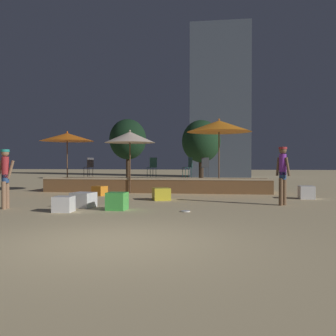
{
  "coord_description": "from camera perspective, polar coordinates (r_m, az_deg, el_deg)",
  "views": [
    {
      "loc": [
        1.88,
        -6.13,
        1.36
      ],
      "look_at": [
        0.0,
        7.18,
        1.14
      ],
      "focal_mm": 40.0,
      "sensor_mm": 36.0,
      "label": 1
    }
  ],
  "objects": [
    {
      "name": "person_1",
      "position": [
        12.26,
        17.08,
        -0.51
      ],
      "size": [
        0.43,
        0.43,
        1.84
      ],
      "rotation": [
        0.0,
        0.0,
        0.79
      ],
      "color": "brown",
      "rests_on": "ground"
    },
    {
      "name": "patio_umbrella_1",
      "position": [
        17.44,
        -15.12,
        4.56
      ],
      "size": [
        2.39,
        2.39,
        2.74
      ],
      "color": "brown",
      "rests_on": "ground"
    },
    {
      "name": "cube_seat_1",
      "position": [
        15.38,
        -10.38,
        -3.44
      ],
      "size": [
        0.61,
        0.61,
        0.39
      ],
      "rotation": [
        0.0,
        0.0,
        -0.35
      ],
      "color": "orange",
      "rests_on": "ground"
    },
    {
      "name": "background_tree_0",
      "position": [
        22.32,
        5.08,
        4.04
      ],
      "size": [
        2.29,
        2.29,
        3.85
      ],
      "color": "#3D2B1C",
      "rests_on": "ground"
    },
    {
      "name": "bistro_chair_2",
      "position": [
        16.78,
        3.18,
        0.4
      ],
      "size": [
        0.47,
        0.47,
        0.9
      ],
      "rotation": [
        0.0,
        0.0,
        5.25
      ],
      "color": "#1E4C47",
      "rests_on": "wooden_deck"
    },
    {
      "name": "patio_umbrella_0",
      "position": [
        16.08,
        7.78,
        6.33
      ],
      "size": [
        2.74,
        2.74,
        3.2
      ],
      "color": "brown",
      "rests_on": "ground"
    },
    {
      "name": "bistro_chair_1",
      "position": [
        18.23,
        -11.89,
        0.43
      ],
      "size": [
        0.48,
        0.47,
        0.9
      ],
      "rotation": [
        0.0,
        0.0,
        4.1
      ],
      "color": "#47474C",
      "rests_on": "wooden_deck"
    },
    {
      "name": "distant_building",
      "position": [
        34.87,
        7.97,
        9.96
      ],
      "size": [
        5.35,
        3.0,
        13.69
      ],
      "color": "#4C5666",
      "rests_on": "ground"
    },
    {
      "name": "cube_seat_4",
      "position": [
        10.74,
        -7.77,
        -5.03
      ],
      "size": [
        0.56,
        0.56,
        0.5
      ],
      "rotation": [
        0.0,
        0.0,
        -0.05
      ],
      "color": "#4CC651",
      "rests_on": "ground"
    },
    {
      "name": "cube_seat_2",
      "position": [
        10.62,
        -15.62,
        -5.32
      ],
      "size": [
        0.53,
        0.53,
        0.42
      ],
      "rotation": [
        0.0,
        0.0,
        0.05
      ],
      "color": "white",
      "rests_on": "ground"
    },
    {
      "name": "person_0",
      "position": [
        11.83,
        -23.55,
        -1.0
      ],
      "size": [
        0.55,
        0.3,
        1.73
      ],
      "rotation": [
        0.0,
        0.0,
        1.57
      ],
      "color": "#997051",
      "rests_on": "ground"
    },
    {
      "name": "cube_seat_0",
      "position": [
        13.37,
        -1.02,
        -3.99
      ],
      "size": [
        0.75,
        0.75,
        0.43
      ],
      "rotation": [
        0.0,
        0.0,
        0.35
      ],
      "color": "yellow",
      "rests_on": "ground"
    },
    {
      "name": "background_tree_1",
      "position": [
        28.25,
        -6.15,
        4.35
      ],
      "size": [
        2.75,
        2.75,
        4.57
      ],
      "color": "#3D2B1C",
      "rests_on": "ground"
    },
    {
      "name": "bistro_chair_0",
      "position": [
        17.12,
        5.62,
        0.41
      ],
      "size": [
        0.44,
        0.45,
        0.9
      ],
      "rotation": [
        0.0,
        0.0,
        3.53
      ],
      "color": "#2D3338",
      "rests_on": "wooden_deck"
    },
    {
      "name": "cube_seat_3",
      "position": [
        11.54,
        -12.77,
        -4.76
      ],
      "size": [
        0.71,
        0.71,
        0.45
      ],
      "rotation": [
        0.0,
        0.0,
        -0.18
      ],
      "color": "white",
      "rests_on": "ground"
    },
    {
      "name": "frisbee_disc",
      "position": [
        10.28,
        2.7,
        -6.59
      ],
      "size": [
        0.24,
        0.24,
        0.03
      ],
      "color": "white",
      "rests_on": "ground"
    },
    {
      "name": "wooden_deck",
      "position": [
        17.4,
        -1.54,
        -2.59
      ],
      "size": [
        10.15,
        2.42,
        0.66
      ],
      "color": "brown",
      "rests_on": "ground"
    },
    {
      "name": "ground_plane",
      "position": [
        6.56,
        -8.98,
        -11.08
      ],
      "size": [
        120.0,
        120.0,
        0.0
      ],
      "primitive_type": "plane",
      "color": "#D1B784"
    },
    {
      "name": "patio_umbrella_2",
      "position": [
        16.39,
        -5.82,
        4.68
      ],
      "size": [
        2.2,
        2.2,
        2.76
      ],
      "color": "brown",
      "rests_on": "ground"
    },
    {
      "name": "cube_seat_5",
      "position": [
        14.73,
        20.35,
        -3.5
      ],
      "size": [
        0.53,
        0.53,
        0.48
      ],
      "rotation": [
        0.0,
        0.0,
        0.01
      ],
      "color": "white",
      "rests_on": "ground"
    },
    {
      "name": "bistro_chair_3",
      "position": [
        17.21,
        -2.38,
        0.42
      ],
      "size": [
        0.48,
        0.48,
        0.9
      ],
      "rotation": [
        0.0,
        0.0,
        3.81
      ],
      "color": "#1E4C47",
      "rests_on": "wooden_deck"
    }
  ]
}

